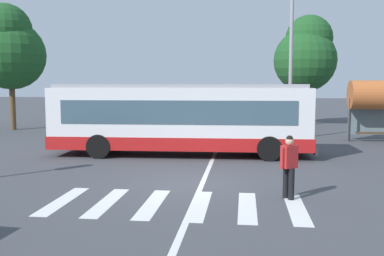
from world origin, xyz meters
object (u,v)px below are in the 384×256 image
(parked_car_red, at_px, (276,121))
(parked_car_charcoal, at_px, (189,120))
(city_transit_bus, at_px, (181,118))
(pedestrian_crossing_street, at_px, (289,163))
(background_tree_right, at_px, (306,54))
(parked_car_black, at_px, (232,121))
(twin_arm_street_lamp, at_px, (292,32))
(background_tree_left, at_px, (9,48))

(parked_car_red, bearing_deg, parked_car_charcoal, 177.27)
(city_transit_bus, distance_m, parked_car_charcoal, 8.78)
(parked_car_red, bearing_deg, pedestrian_crossing_street, -92.66)
(background_tree_right, bearing_deg, parked_car_red, -112.17)
(parked_car_charcoal, bearing_deg, background_tree_right, 37.16)
(city_transit_bus, relative_size, parked_car_black, 2.46)
(pedestrian_crossing_street, relative_size, parked_car_black, 0.38)
(pedestrian_crossing_street, bearing_deg, parked_car_red, 87.34)
(city_transit_bus, relative_size, twin_arm_street_lamp, 1.16)
(city_transit_bus, height_order, twin_arm_street_lamp, twin_arm_street_lamp)
(city_transit_bus, bearing_deg, twin_arm_street_lamp, 48.27)
(parked_car_charcoal, height_order, parked_car_red, same)
(pedestrian_crossing_street, distance_m, parked_car_black, 15.57)
(pedestrian_crossing_street, relative_size, parked_car_red, 0.37)
(parked_car_red, distance_m, background_tree_right, 8.13)
(city_transit_bus, height_order, parked_car_black, city_transit_bus)
(parked_car_charcoal, xyz_separation_m, background_tree_left, (-11.88, 0.04, 4.64))
(parked_car_charcoal, xyz_separation_m, parked_car_black, (2.73, -0.06, 0.00))
(background_tree_right, bearing_deg, pedestrian_crossing_street, -98.64)
(pedestrian_crossing_street, bearing_deg, city_transit_bus, 120.00)
(parked_car_charcoal, distance_m, background_tree_right, 10.94)
(parked_car_black, bearing_deg, twin_arm_street_lamp, -41.37)
(pedestrian_crossing_street, bearing_deg, twin_arm_street_lamp, 84.27)
(parked_car_charcoal, bearing_deg, twin_arm_street_lamp, -25.93)
(twin_arm_street_lamp, height_order, background_tree_right, twin_arm_street_lamp)
(parked_car_red, bearing_deg, parked_car_black, 175.69)
(twin_arm_street_lamp, bearing_deg, parked_car_red, 101.92)
(city_transit_bus, xyz_separation_m, parked_car_black, (1.96, 8.65, -0.82))
(twin_arm_street_lamp, height_order, background_tree_left, twin_arm_street_lamp)
(city_transit_bus, xyz_separation_m, parked_car_red, (4.63, 8.45, -0.82))
(background_tree_left, bearing_deg, parked_car_black, -0.37)
(parked_car_black, xyz_separation_m, background_tree_right, (5.23, 6.09, 4.46))
(twin_arm_street_lamp, bearing_deg, parked_car_black, 138.63)
(pedestrian_crossing_street, relative_size, background_tree_right, 0.21)
(parked_car_black, height_order, parked_car_red, same)
(twin_arm_street_lamp, xyz_separation_m, background_tree_left, (-17.83, 2.93, -0.45))
(parked_car_charcoal, relative_size, background_tree_right, 0.56)
(parked_car_black, relative_size, parked_car_red, 0.99)
(parked_car_black, xyz_separation_m, background_tree_left, (-14.61, 0.10, 4.64))
(twin_arm_street_lamp, distance_m, background_tree_right, 9.17)
(pedestrian_crossing_street, xyz_separation_m, background_tree_right, (3.27, 21.53, 4.26))
(parked_car_black, height_order, twin_arm_street_lamp, twin_arm_street_lamp)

